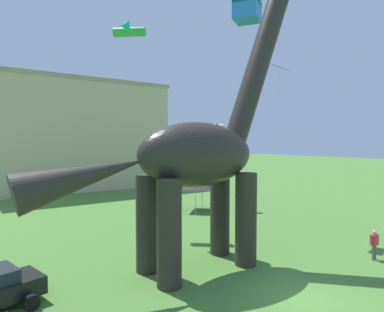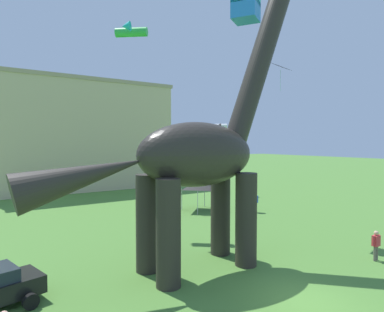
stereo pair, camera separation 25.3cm
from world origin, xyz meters
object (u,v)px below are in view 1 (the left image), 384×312
object	(u,v)px
kite_mid_right	(247,3)
kite_high_left	(215,126)
dinosaur_sculpture	(197,154)
kite_near_high	(128,31)
person_far_spectator	(374,242)
festival_canopy_tent	(199,184)
kite_trailing	(279,67)
person_watching_child	(253,200)

from	to	relation	value
kite_mid_right	kite_high_left	distance (m)	28.44
dinosaur_sculpture	kite_near_high	xyz separation A→B (m)	(0.92, 10.46, 9.21)
person_far_spectator	kite_high_left	distance (m)	25.71
kite_high_left	person_far_spectator	bearing A→B (deg)	-107.44
kite_near_high	person_far_spectator	bearing A→B (deg)	-62.30
person_far_spectator	kite_high_left	bearing A→B (deg)	-16.36
festival_canopy_tent	kite_trailing	distance (m)	13.04
person_watching_child	festival_canopy_tent	xyz separation A→B (m)	(-3.64, 3.46, 1.46)
kite_trailing	kite_near_high	size ratio (longest dim) A/B	0.77
person_far_spectator	kite_mid_right	size ratio (longest dim) A/B	1.20
kite_mid_right	kite_near_high	bearing A→B (deg)	84.97
kite_mid_right	kite_near_high	distance (m)	14.79
festival_canopy_tent	kite_mid_right	xyz separation A→B (m)	(-8.82, -15.55, 9.43)
person_watching_child	kite_high_left	bearing A→B (deg)	87.05
kite_high_left	kite_mid_right	bearing A→B (deg)	-125.81
festival_canopy_tent	kite_near_high	size ratio (longest dim) A/B	1.21
dinosaur_sculpture	kite_mid_right	world-z (taller)	dinosaur_sculpture
kite_near_high	kite_trailing	bearing A→B (deg)	-44.78
dinosaur_sculpture	kite_trailing	bearing A→B (deg)	-11.27
person_far_spectator	person_watching_child	size ratio (longest dim) A/B	0.92
person_far_spectator	kite_mid_right	xyz separation A→B (m)	(-9.14, 0.59, 10.97)
kite_mid_right	kite_high_left	world-z (taller)	kite_mid_right
kite_mid_right	kite_near_high	xyz separation A→B (m)	(1.27, 14.40, 3.11)
dinosaur_sculpture	festival_canopy_tent	distance (m)	14.75
dinosaur_sculpture	kite_trailing	xyz separation A→B (m)	(8.95, 2.49, 5.99)
kite_trailing	kite_near_high	world-z (taller)	kite_near_high
festival_canopy_tent	kite_mid_right	distance (m)	20.21
kite_trailing	kite_near_high	xyz separation A→B (m)	(-8.03, 7.97, 3.22)
dinosaur_sculpture	kite_mid_right	size ratio (longest dim) A/B	11.80
person_far_spectator	festival_canopy_tent	world-z (taller)	festival_canopy_tent
person_far_spectator	person_watching_child	bearing A→B (deg)	-13.62
kite_near_high	kite_high_left	world-z (taller)	kite_near_high
festival_canopy_tent	person_watching_child	bearing A→B (deg)	-43.52
kite_near_high	kite_high_left	distance (m)	18.67
kite_mid_right	kite_near_high	size ratio (longest dim) A/B	0.53
festival_canopy_tent	kite_trailing	size ratio (longest dim) A/B	1.56
kite_near_high	dinosaur_sculpture	bearing A→B (deg)	-95.04
person_watching_child	kite_trailing	xyz separation A→B (m)	(-3.17, -5.66, 10.77)
person_watching_child	festival_canopy_tent	distance (m)	5.23
person_watching_child	kite_mid_right	bearing A→B (deg)	-118.26
person_watching_child	person_far_spectator	bearing A→B (deg)	-87.09
dinosaur_sculpture	kite_high_left	xyz separation A→B (m)	(16.17, 18.94, 2.58)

